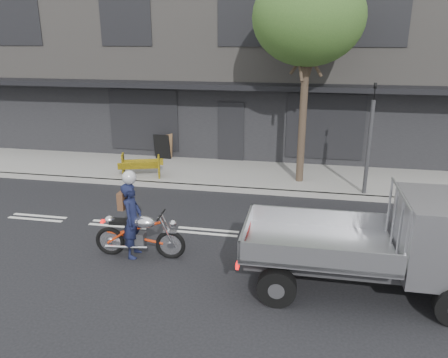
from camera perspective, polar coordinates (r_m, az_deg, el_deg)
ground at (r=11.25m, az=-2.20°, el=-6.91°), size 80.00×80.00×0.00m
sidewalk at (r=15.53m, az=1.69°, el=0.60°), size 32.00×3.20×0.15m
kerb at (r=14.03m, az=0.64°, el=-1.35°), size 32.00×0.20×0.15m
building_main at (r=21.35m, az=4.77°, el=16.09°), size 26.00×10.00×8.00m
street_tree at (r=14.12m, az=10.97°, el=19.96°), size 3.40×3.40×6.74m
traffic_light_pole at (r=13.75m, az=18.40°, el=4.16°), size 0.12×0.12×3.50m
motorcycle at (r=10.03m, az=-10.97°, el=-7.03°), size 2.10×0.61×1.08m
rider at (r=9.96m, az=-11.89°, el=-5.30°), size 0.45×0.66×1.73m
flatbed_ute at (r=8.93m, az=24.42°, el=-7.13°), size 4.54×1.90×2.10m
construction_barrier at (r=15.11m, az=-11.09°, el=1.61°), size 1.50×0.96×0.78m
sandwich_board at (r=17.22m, az=-8.08°, el=4.18°), size 0.65×0.45×1.00m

